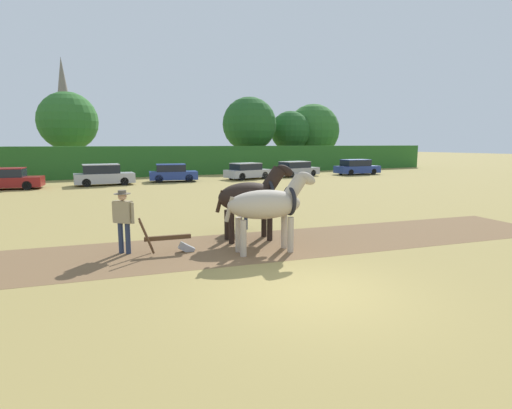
{
  "coord_description": "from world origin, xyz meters",
  "views": [
    {
      "loc": [
        -4.66,
        -6.66,
        3.08
      ],
      "look_at": [
        1.12,
        4.96,
        1.1
      ],
      "focal_mm": 28.0,
      "sensor_mm": 36.0,
      "label": 1
    }
  ],
  "objects_px": {
    "church_spire": "(64,109)",
    "parked_car_end_right": "(357,167)",
    "tree_center": "(68,121)",
    "plow": "(172,242)",
    "draft_horse_lead_left": "(268,205)",
    "parked_car_center_right": "(173,173)",
    "parked_car_center": "(103,175)",
    "tree_center_right": "(249,124)",
    "draft_horse_lead_right": "(252,197)",
    "parked_car_right": "(247,171)",
    "tree_right": "(290,131)",
    "parked_car_far_right": "(296,169)",
    "farmer_beside_team": "(243,203)",
    "farmer_at_plow": "(123,216)",
    "parked_car_center_left": "(6,179)",
    "tree_far_right": "(313,131)"
  },
  "relations": [
    {
      "from": "church_spire",
      "to": "parked_car_end_right",
      "type": "height_order",
      "value": "church_spire"
    },
    {
      "from": "tree_center",
      "to": "plow",
      "type": "height_order",
      "value": "tree_center"
    },
    {
      "from": "draft_horse_lead_left",
      "to": "parked_car_center_right",
      "type": "height_order",
      "value": "draft_horse_lead_left"
    },
    {
      "from": "church_spire",
      "to": "parked_car_center",
      "type": "height_order",
      "value": "church_spire"
    },
    {
      "from": "church_spire",
      "to": "draft_horse_lead_left",
      "type": "relative_size",
      "value": 5.57
    },
    {
      "from": "tree_center_right",
      "to": "draft_horse_lead_right",
      "type": "relative_size",
      "value": 3.21
    },
    {
      "from": "parked_car_right",
      "to": "tree_center_right",
      "type": "bearing_deg",
      "value": 52.78
    },
    {
      "from": "tree_right",
      "to": "tree_center",
      "type": "bearing_deg",
      "value": 179.45
    },
    {
      "from": "parked_car_center",
      "to": "parked_car_center_right",
      "type": "relative_size",
      "value": 1.04
    },
    {
      "from": "tree_center_right",
      "to": "draft_horse_lead_right",
      "type": "bearing_deg",
      "value": -115.43
    },
    {
      "from": "parked_car_far_right",
      "to": "parked_car_end_right",
      "type": "relative_size",
      "value": 1.01
    },
    {
      "from": "farmer_beside_team",
      "to": "parked_car_center",
      "type": "bearing_deg",
      "value": 60.05
    },
    {
      "from": "tree_center_right",
      "to": "farmer_at_plow",
      "type": "distance_m",
      "value": 37.68
    },
    {
      "from": "tree_right",
      "to": "draft_horse_lead_right",
      "type": "xyz_separation_m",
      "value": [
        -21.62,
        -33.21,
        -3.27
      ]
    },
    {
      "from": "church_spire",
      "to": "parked_car_center_right",
      "type": "height_order",
      "value": "church_spire"
    },
    {
      "from": "parked_car_center",
      "to": "draft_horse_lead_left",
      "type": "bearing_deg",
      "value": -83.54
    },
    {
      "from": "church_spire",
      "to": "plow",
      "type": "distance_m",
      "value": 56.44
    },
    {
      "from": "parked_car_center_right",
      "to": "parked_car_right",
      "type": "height_order",
      "value": "parked_car_center_right"
    },
    {
      "from": "draft_horse_lead_right",
      "to": "farmer_at_plow",
      "type": "distance_m",
      "value": 3.95
    },
    {
      "from": "plow",
      "to": "tree_right",
      "type": "bearing_deg",
      "value": 61.92
    },
    {
      "from": "parked_car_center",
      "to": "parked_car_center_right",
      "type": "bearing_deg",
      "value": 5.78
    },
    {
      "from": "church_spire",
      "to": "parked_car_right",
      "type": "xyz_separation_m",
      "value": [
        13.39,
        -35.16,
        -7.49
      ]
    },
    {
      "from": "church_spire",
      "to": "draft_horse_lead_left",
      "type": "distance_m",
      "value": 57.52
    },
    {
      "from": "draft_horse_lead_left",
      "to": "farmer_beside_team",
      "type": "relative_size",
      "value": 1.68
    },
    {
      "from": "parked_car_center",
      "to": "tree_right",
      "type": "bearing_deg",
      "value": 28.63
    },
    {
      "from": "tree_right",
      "to": "farmer_at_plow",
      "type": "distance_m",
      "value": 41.96
    },
    {
      "from": "tree_center_right",
      "to": "parked_car_center",
      "type": "distance_m",
      "value": 21.81
    },
    {
      "from": "tree_right",
      "to": "farmer_beside_team",
      "type": "height_order",
      "value": "tree_right"
    },
    {
      "from": "tree_right",
      "to": "plow",
      "type": "height_order",
      "value": "tree_right"
    },
    {
      "from": "draft_horse_lead_right",
      "to": "parked_car_center_left",
      "type": "bearing_deg",
      "value": 120.87
    },
    {
      "from": "tree_center",
      "to": "parked_car_end_right",
      "type": "xyz_separation_m",
      "value": [
        25.8,
        -13.25,
        -4.57
      ]
    },
    {
      "from": "parked_car_center_left",
      "to": "parked_car_far_right",
      "type": "xyz_separation_m",
      "value": [
        23.57,
        0.59,
        -0.01
      ]
    },
    {
      "from": "draft_horse_lead_left",
      "to": "plow",
      "type": "height_order",
      "value": "draft_horse_lead_left"
    },
    {
      "from": "farmer_beside_team",
      "to": "parked_car_center_right",
      "type": "relative_size",
      "value": 0.41
    },
    {
      "from": "tree_center_right",
      "to": "church_spire",
      "type": "bearing_deg",
      "value": 129.72
    },
    {
      "from": "church_spire",
      "to": "parked_car_end_right",
      "type": "relative_size",
      "value": 3.4
    },
    {
      "from": "plow",
      "to": "parked_car_right",
      "type": "distance_m",
      "value": 24.0
    },
    {
      "from": "parked_car_center",
      "to": "parked_car_end_right",
      "type": "distance_m",
      "value": 24.01
    },
    {
      "from": "tree_far_right",
      "to": "parked_car_far_right",
      "type": "distance_m",
      "value": 17.59
    },
    {
      "from": "parked_car_end_right",
      "to": "parked_car_right",
      "type": "bearing_deg",
      "value": -177.28
    },
    {
      "from": "plow",
      "to": "parked_car_far_right",
      "type": "bearing_deg",
      "value": 58.43
    },
    {
      "from": "tree_center",
      "to": "parked_car_center_right",
      "type": "distance_m",
      "value": 15.15
    },
    {
      "from": "draft_horse_lead_right",
      "to": "farmer_at_plow",
      "type": "xyz_separation_m",
      "value": [
        -3.94,
        0.13,
        -0.33
      ]
    },
    {
      "from": "parked_car_far_right",
      "to": "farmer_at_plow",
      "type": "bearing_deg",
      "value": -140.78
    },
    {
      "from": "tree_right",
      "to": "parked_car_right",
      "type": "xyz_separation_m",
      "value": [
        -12.21,
        -12.9,
        -3.99
      ]
    },
    {
      "from": "plow",
      "to": "parked_car_end_right",
      "type": "relative_size",
      "value": 0.34
    },
    {
      "from": "tree_center_right",
      "to": "farmer_beside_team",
      "type": "xyz_separation_m",
      "value": [
        -14.9,
        -30.62,
        -4.39
      ]
    },
    {
      "from": "draft_horse_lead_left",
      "to": "plow",
      "type": "relative_size",
      "value": 1.78
    },
    {
      "from": "farmer_at_plow",
      "to": "parked_car_end_right",
      "type": "height_order",
      "value": "farmer_at_plow"
    },
    {
      "from": "tree_center_right",
      "to": "parked_car_end_right",
      "type": "relative_size",
      "value": 1.87
    }
  ]
}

